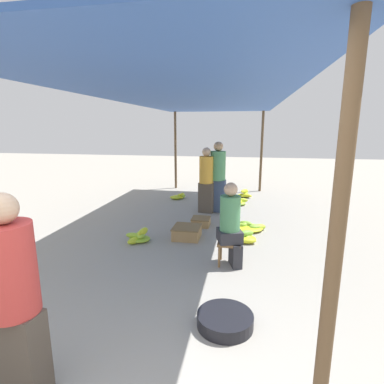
# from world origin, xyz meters

# --- Properties ---
(canopy_post_front_right) EXTENTS (0.08, 0.08, 2.55)m
(canopy_post_front_right) POSITION_xyz_m (1.41, 0.30, 1.27)
(canopy_post_front_right) COLOR brown
(canopy_post_front_right) RESTS_ON ground
(canopy_post_back_left) EXTENTS (0.08, 0.08, 2.55)m
(canopy_post_back_left) POSITION_xyz_m (-1.41, 8.64, 1.27)
(canopy_post_back_left) COLOR brown
(canopy_post_back_left) RESTS_ON ground
(canopy_post_back_right) EXTENTS (0.08, 0.08, 2.55)m
(canopy_post_back_right) POSITION_xyz_m (1.41, 8.64, 1.27)
(canopy_post_back_right) COLOR brown
(canopy_post_back_right) RESTS_ON ground
(canopy_tarp) EXTENTS (3.22, 8.74, 0.04)m
(canopy_tarp) POSITION_xyz_m (0.00, 4.47, 2.57)
(canopy_tarp) COLOR #33569E
(canopy_tarp) RESTS_ON canopy_post_front_left
(vendor_foreground) EXTENTS (0.38, 0.38, 1.63)m
(vendor_foreground) POSITION_xyz_m (-0.62, 0.44, 0.85)
(vendor_foreground) COLOR #4C4238
(vendor_foreground) RESTS_ON ground
(stool) EXTENTS (0.34, 0.34, 0.37)m
(stool) POSITION_xyz_m (0.75, 3.07, 0.30)
(stool) COLOR brown
(stool) RESTS_ON ground
(vendor_seated) EXTENTS (0.43, 0.43, 1.27)m
(vendor_seated) POSITION_xyz_m (0.76, 3.07, 0.65)
(vendor_seated) COLOR #2D2D33
(vendor_seated) RESTS_ON ground
(basin_black) EXTENTS (0.59, 0.59, 0.14)m
(basin_black) POSITION_xyz_m (0.80, 1.60, 0.07)
(basin_black) COLOR black
(basin_black) RESTS_ON ground
(banana_pile_left_0) EXTENTS (0.44, 0.47, 0.25)m
(banana_pile_left_0) POSITION_xyz_m (-0.92, 3.69, 0.09)
(banana_pile_left_0) COLOR #B9CE2B
(banana_pile_left_0) RESTS_ON ground
(banana_pile_left_1) EXTENTS (0.45, 0.41, 0.17)m
(banana_pile_left_1) POSITION_xyz_m (-0.95, 7.08, 0.07)
(banana_pile_left_1) COLOR #BBCF2B
(banana_pile_left_1) RESTS_ON ground
(banana_pile_right_0) EXTENTS (0.43, 0.40, 0.24)m
(banana_pile_right_0) POSITION_xyz_m (0.94, 7.65, 0.09)
(banana_pile_right_0) COLOR #9EC330
(banana_pile_right_0) RESTS_ON ground
(banana_pile_right_1) EXTENTS (0.51, 0.35, 0.20)m
(banana_pile_right_1) POSITION_xyz_m (0.75, 6.69, 0.08)
(banana_pile_right_1) COLOR #B9CE2B
(banana_pile_right_1) RESTS_ON ground
(banana_pile_right_2) EXTENTS (0.37, 0.39, 0.21)m
(banana_pile_right_2) POSITION_xyz_m (1.00, 4.06, 0.07)
(banana_pile_right_2) COLOR #ACC92D
(banana_pile_right_2) RESTS_ON ground
(banana_pile_right_3) EXTENTS (0.70, 0.52, 0.17)m
(banana_pile_right_3) POSITION_xyz_m (1.05, 4.69, 0.07)
(banana_pile_right_3) COLOR #8FBD33
(banana_pile_right_3) RESTS_ON ground
(crate_near) EXTENTS (0.38, 0.38, 0.18)m
(crate_near) POSITION_xyz_m (0.05, 4.78, 0.09)
(crate_near) COLOR #9E7A4C
(crate_near) RESTS_ON ground
(crate_mid) EXTENTS (0.51, 0.51, 0.23)m
(crate_mid) POSITION_xyz_m (-0.10, 4.03, 0.11)
(crate_mid) COLOR #9E7A4C
(crate_mid) RESTS_ON ground
(shopper_walking_mid) EXTENTS (0.39, 0.39, 1.58)m
(shopper_walking_mid) POSITION_xyz_m (0.02, 5.82, 0.82)
(shopper_walking_mid) COLOR #4C4238
(shopper_walking_mid) RESTS_ON ground
(shopper_walking_far) EXTENTS (0.40, 0.40, 1.71)m
(shopper_walking_far) POSITION_xyz_m (0.28, 5.95, 0.89)
(shopper_walking_far) COLOR #384766
(shopper_walking_far) RESTS_ON ground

